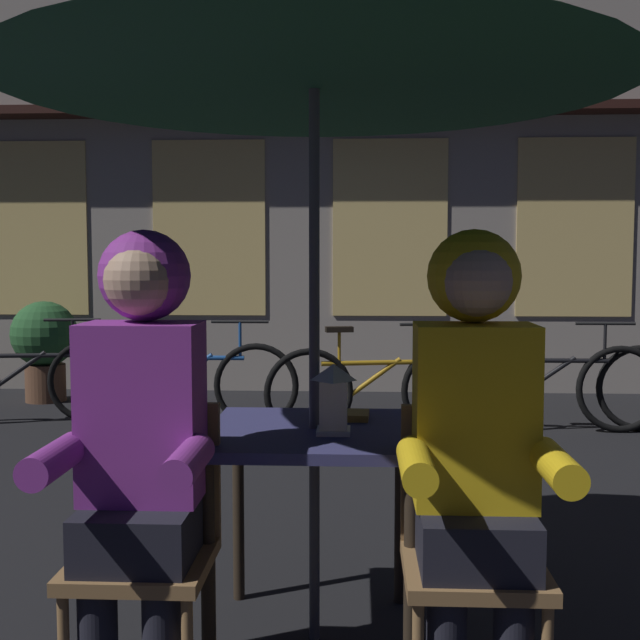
{
  "coord_description": "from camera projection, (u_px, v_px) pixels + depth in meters",
  "views": [
    {
      "loc": [
        0.15,
        -2.67,
        1.32
      ],
      "look_at": [
        0.0,
        0.39,
        1.08
      ],
      "focal_mm": 44.8,
      "sensor_mm": 36.0,
      "label": 1
    }
  ],
  "objects": [
    {
      "name": "ground_plane",
      "position": [
        314.0,
        638.0,
        2.77
      ],
      "size": [
        60.0,
        60.0,
        0.0
      ],
      "primitive_type": "plane",
      "color": "black"
    },
    {
      "name": "bicycle_second",
      "position": [
        190.0,
        383.0,
        6.16
      ],
      "size": [
        1.68,
        0.09,
        0.84
      ],
      "color": "black",
      "rests_on": "ground_plane"
    },
    {
      "name": "chair_left",
      "position": [
        147.0,
        535.0,
        2.38
      ],
      "size": [
        0.4,
        0.4,
        0.87
      ],
      "color": "olive",
      "rests_on": "ground_plane"
    },
    {
      "name": "bicycle_fourth",
      "position": [
        551.0,
        387.0,
        6.0
      ],
      "size": [
        1.68,
        0.08,
        0.84
      ],
      "color": "black",
      "rests_on": "ground_plane"
    },
    {
      "name": "lantern",
      "position": [
        334.0,
        397.0,
        2.62
      ],
      "size": [
        0.11,
        0.11,
        0.23
      ],
      "color": "white",
      "rests_on": "cafe_table"
    },
    {
      "name": "chair_right",
      "position": [
        471.0,
        541.0,
        2.34
      ],
      "size": [
        0.4,
        0.4,
        0.87
      ],
      "color": "olive",
      "rests_on": "ground_plane"
    },
    {
      "name": "bicycle_third",
      "position": [
        377.0,
        389.0,
        5.88
      ],
      "size": [
        1.66,
        0.37,
        0.84
      ],
      "color": "black",
      "rests_on": "ground_plane"
    },
    {
      "name": "shopfront_building",
      "position": [
        390.0,
        77.0,
        7.87
      ],
      "size": [
        10.0,
        0.93,
        6.2
      ],
      "color": "#9E9389",
      "rests_on": "ground_plane"
    },
    {
      "name": "book",
      "position": [
        341.0,
        415.0,
        2.87
      ],
      "size": [
        0.21,
        0.15,
        0.02
      ],
      "primitive_type": "cube",
      "rotation": [
        0.0,
        0.0,
        -0.05
      ],
      "color": "olive",
      "rests_on": "cafe_table"
    },
    {
      "name": "potted_plant",
      "position": [
        45.0,
        342.0,
        7.28
      ],
      "size": [
        0.6,
        0.6,
        0.92
      ],
      "color": "brown",
      "rests_on": "ground_plane"
    },
    {
      "name": "person_right_hooded",
      "position": [
        475.0,
        425.0,
        2.25
      ],
      "size": [
        0.45,
        0.56,
        1.4
      ],
      "color": "black",
      "rests_on": "ground_plane"
    },
    {
      "name": "patio_umbrella",
      "position": [
        314.0,
        30.0,
        2.6
      ],
      "size": [
        2.1,
        2.1,
        2.31
      ],
      "color": "#4C4C51",
      "rests_on": "ground_plane"
    },
    {
      "name": "bicycle_nearest",
      "position": [
        23.0,
        380.0,
        6.3
      ],
      "size": [
        1.67,
        0.28,
        0.84
      ],
      "color": "black",
      "rests_on": "ground_plane"
    },
    {
      "name": "person_left_hooded",
      "position": [
        140.0,
        421.0,
        2.3
      ],
      "size": [
        0.45,
        0.56,
        1.4
      ],
      "color": "black",
      "rests_on": "ground_plane"
    },
    {
      "name": "cafe_table",
      "position": [
        314.0,
        457.0,
        2.72
      ],
      "size": [
        0.72,
        0.72,
        0.74
      ],
      "color": "navy",
      "rests_on": "ground_plane"
    }
  ]
}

